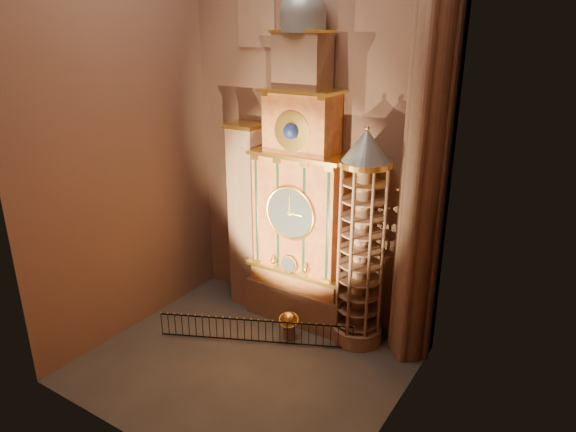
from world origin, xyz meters
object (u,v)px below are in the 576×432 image
Objects in this scene: astronomical_clock at (301,200)px; celestial_globe at (289,323)px; stair_turret at (361,243)px; portrait_tower at (247,216)px; iron_railing at (255,331)px.

astronomical_clock is 6.18m from celestial_globe.
stair_turret is 7.38× the size of celestial_globe.
astronomical_clock is 1.55× the size of stair_turret.
portrait_tower reaches higher than iron_railing.
astronomical_clock reaches higher than iron_railing.
celestial_globe is (0.58, -2.05, -5.80)m from astronomical_clock.
celestial_globe is (3.98, -2.07, -4.27)m from portrait_tower.
astronomical_clock is at bearing -0.29° from portrait_tower.
stair_turret is (3.50, -0.26, -1.41)m from astronomical_clock.
portrait_tower is 0.94× the size of stair_turret.
celestial_globe is at bearing -27.46° from portrait_tower.
astronomical_clock reaches higher than stair_turret.
astronomical_clock is at bearing 105.68° from celestial_globe.
iron_railing is at bearing -143.55° from stair_turret.
astronomical_clock is 6.88m from iron_railing.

